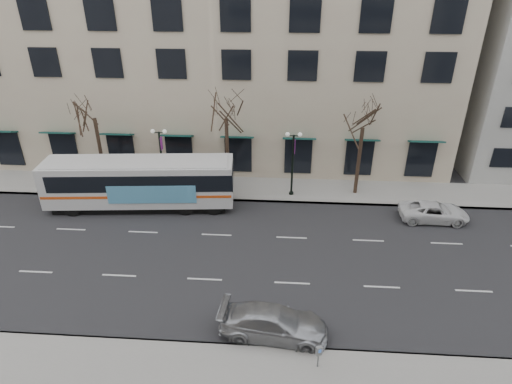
# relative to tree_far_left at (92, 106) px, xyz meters

# --- Properties ---
(ground) EXTENTS (160.00, 160.00, 0.00)m
(ground) POSITION_rel_tree_far_left_xyz_m (10.00, -8.80, -6.70)
(ground) COLOR black
(ground) RESTS_ON ground
(sidewalk_far) EXTENTS (80.00, 4.00, 0.15)m
(sidewalk_far) POSITION_rel_tree_far_left_xyz_m (15.00, 0.20, -6.62)
(sidewalk_far) COLOR gray
(sidewalk_far) RESTS_ON ground
(building_hotel) EXTENTS (40.00, 20.00, 24.00)m
(building_hotel) POSITION_rel_tree_far_left_xyz_m (8.00, 12.20, 5.30)
(building_hotel) COLOR #B8A48C
(building_hotel) RESTS_ON ground
(tree_far_left) EXTENTS (3.60, 3.60, 8.34)m
(tree_far_left) POSITION_rel_tree_far_left_xyz_m (0.00, 0.00, 0.00)
(tree_far_left) COLOR black
(tree_far_left) RESTS_ON ground
(tree_far_mid) EXTENTS (3.60, 3.60, 8.55)m
(tree_far_mid) POSITION_rel_tree_far_left_xyz_m (10.00, 0.00, 0.21)
(tree_far_mid) COLOR black
(tree_far_mid) RESTS_ON ground
(tree_far_right) EXTENTS (3.60, 3.60, 8.06)m
(tree_far_right) POSITION_rel_tree_far_left_xyz_m (20.00, 0.00, -0.28)
(tree_far_right) COLOR black
(tree_far_right) RESTS_ON ground
(lamp_post_left) EXTENTS (1.22, 0.45, 5.21)m
(lamp_post_left) POSITION_rel_tree_far_left_xyz_m (5.01, -0.60, -3.75)
(lamp_post_left) COLOR black
(lamp_post_left) RESTS_ON ground
(lamp_post_right) EXTENTS (1.22, 0.45, 5.21)m
(lamp_post_right) POSITION_rel_tree_far_left_xyz_m (15.01, -0.60, -3.75)
(lamp_post_right) COLOR black
(lamp_post_right) RESTS_ON ground
(city_bus) EXTENTS (13.78, 4.11, 3.68)m
(city_bus) POSITION_rel_tree_far_left_xyz_m (4.04, -3.00, -4.69)
(city_bus) COLOR silver
(city_bus) RESTS_ON ground
(silver_car) EXTENTS (5.41, 2.62, 1.52)m
(silver_car) POSITION_rel_tree_far_left_xyz_m (14.07, -15.00, -5.94)
(silver_car) COLOR #A3A5AB
(silver_car) RESTS_ON ground
(white_pickup) EXTENTS (4.74, 2.23, 1.31)m
(white_pickup) POSITION_rel_tree_far_left_xyz_m (24.94, -3.54, -6.04)
(white_pickup) COLOR silver
(white_pickup) RESTS_ON ground
(pay_station) EXTENTS (0.30, 0.25, 1.19)m
(pay_station) POSITION_rel_tree_far_left_xyz_m (16.07, -16.86, -5.69)
(pay_station) COLOR gray
(pay_station) RESTS_ON sidewalk_near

